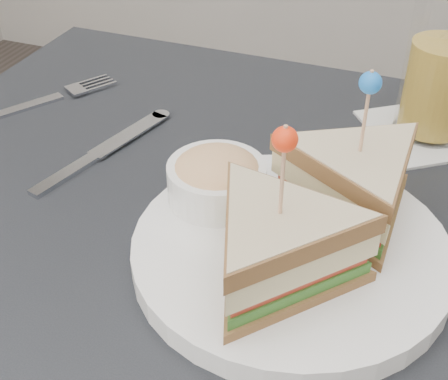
# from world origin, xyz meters

# --- Properties ---
(table) EXTENTS (0.80, 0.80, 0.75)m
(table) POSITION_xyz_m (0.00, 0.00, 0.67)
(table) COLOR black
(table) RESTS_ON ground
(plate_meal) EXTENTS (0.36, 0.36, 0.17)m
(plate_meal) POSITION_xyz_m (0.08, 0.00, 0.80)
(plate_meal) COLOR white
(plate_meal) RESTS_ON table
(cutlery_fork) EXTENTS (0.13, 0.19, 0.01)m
(cutlery_fork) POSITION_xyz_m (-0.29, 0.17, 0.75)
(cutlery_fork) COLOR silver
(cutlery_fork) RESTS_ON table
(cutlery_knife) EXTENTS (0.07, 0.21, 0.01)m
(cutlery_knife) POSITION_xyz_m (-0.17, 0.08, 0.75)
(cutlery_knife) COLOR #B6B9C1
(cutlery_knife) RESTS_ON table
(drink_set) EXTENTS (0.18, 0.18, 0.17)m
(drink_set) POSITION_xyz_m (0.17, 0.27, 0.82)
(drink_set) COLOR silver
(drink_set) RESTS_ON table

